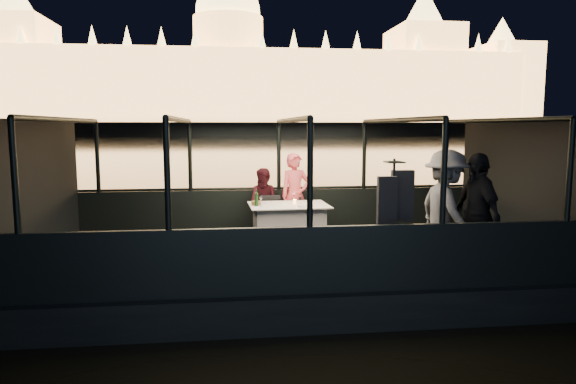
{
  "coord_description": "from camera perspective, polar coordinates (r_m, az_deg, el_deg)",
  "views": [
    {
      "loc": [
        -1.06,
        -8.48,
        2.69
      ],
      "look_at": [
        0.0,
        0.4,
        1.55
      ],
      "focal_mm": 32.0,
      "sensor_mm": 36.0,
      "label": 1
    }
  ],
  "objects": [
    {
      "name": "wine_bottle",
      "position": [
        9.27,
        -3.52,
        -0.65
      ],
      "size": [
        0.07,
        0.07,
        0.3
      ],
      "primitive_type": "cylinder",
      "rotation": [
        0.0,
        0.0,
        0.06
      ],
      "color": "#163D17",
      "rests_on": "dining_table_central"
    },
    {
      "name": "person_man_maroon",
      "position": [
        10.18,
        -2.57,
        -0.87
      ],
      "size": [
        0.78,
        0.68,
        1.38
      ],
      "primitive_type": "imported",
      "rotation": [
        0.0,
        0.0,
        -0.29
      ],
      "color": "#3A1018",
      "rests_on": "boat_deck"
    },
    {
      "name": "dining_table_central",
      "position": [
        9.53,
        0.07,
        -3.66
      ],
      "size": [
        1.49,
        1.11,
        0.77
      ],
      "primitive_type": "cube",
      "rotation": [
        0.0,
        0.0,
        0.04
      ],
      "color": "white",
      "rests_on": "boat_deck"
    },
    {
      "name": "boat_hull",
      "position": [
        8.96,
        0.31,
        -10.21
      ],
      "size": [
        8.6,
        4.4,
        1.0
      ],
      "primitive_type": "cube",
      "color": "black",
      "rests_on": "river_water"
    },
    {
      "name": "gunwale_starboard",
      "position": [
        6.79,
        2.41,
        -7.58
      ],
      "size": [
        8.0,
        0.08,
        0.9
      ],
      "primitive_type": "cube",
      "color": "black",
      "rests_on": "boat_deck"
    },
    {
      "name": "wine_glass_white",
      "position": [
        9.2,
        -3.05,
        -1.06
      ],
      "size": [
        0.06,
        0.06,
        0.17
      ],
      "primitive_type": null,
      "rotation": [
        0.0,
        0.0,
        -0.01
      ],
      "color": "white",
      "rests_on": "dining_table_central"
    },
    {
      "name": "gunwale_port",
      "position": [
        10.68,
        -1.02,
        -2.12
      ],
      "size": [
        8.0,
        0.08,
        0.9
      ],
      "primitive_type": "cube",
      "color": "black",
      "rests_on": "boat_deck"
    },
    {
      "name": "river_water",
      "position": [
        88.53,
        -6.13,
        5.48
      ],
      "size": [
        500.0,
        500.0,
        0.0
      ],
      "primitive_type": "plane",
      "color": "black",
      "rests_on": "ground"
    },
    {
      "name": "person_woman_coral",
      "position": [
        10.2,
        0.81,
        -0.86
      ],
      "size": [
        0.69,
        0.55,
        1.68
      ],
      "primitive_type": "imported",
      "rotation": [
        0.0,
        0.0,
        0.28
      ],
      "color": "#EA555C",
      "rests_on": "boat_deck"
    },
    {
      "name": "coat_stand",
      "position": [
        7.44,
        11.57,
        -2.87
      ],
      "size": [
        0.59,
        0.54,
        1.75
      ],
      "primitive_type": null,
      "rotation": [
        0.0,
        0.0,
        0.37
      ],
      "color": "black",
      "rests_on": "boat_deck"
    },
    {
      "name": "parliament_building",
      "position": [
        185.36,
        -6.63,
        15.37
      ],
      "size": [
        220.0,
        32.0,
        60.0
      ],
      "primitive_type": null,
      "color": "#F2D18C",
      "rests_on": "embankment"
    },
    {
      "name": "canopy_ribs",
      "position": [
        8.61,
        0.31,
        0.33
      ],
      "size": [
        8.0,
        4.0,
        2.3
      ],
      "primitive_type": null,
      "color": "black",
      "rests_on": "boat_deck"
    },
    {
      "name": "bread_basket",
      "position": [
        9.4,
        -3.55,
        -1.22
      ],
      "size": [
        0.22,
        0.22,
        0.07
      ],
      "primitive_type": "cylinder",
      "rotation": [
        0.0,
        0.0,
        0.3
      ],
      "color": "brown",
      "rests_on": "dining_table_central"
    },
    {
      "name": "passenger_stripe",
      "position": [
        8.11,
        17.11,
        -2.57
      ],
      "size": [
        0.79,
        1.26,
        1.86
      ],
      "primitive_type": "imported",
      "rotation": [
        0.0,
        0.0,
        1.67
      ],
      "color": "silver",
      "rests_on": "boat_deck"
    },
    {
      "name": "end_wall_fore",
      "position": [
        9.04,
        -25.74,
        -0.07
      ],
      "size": [
        0.02,
        4.0,
        2.3
      ],
      "primitive_type": null,
      "color": "black",
      "rests_on": "boat_deck"
    },
    {
      "name": "end_wall_aft",
      "position": [
        9.93,
        23.88,
        0.63
      ],
      "size": [
        0.02,
        4.0,
        2.3
      ],
      "primitive_type": null,
      "color": "black",
      "rests_on": "boat_deck"
    },
    {
      "name": "wine_glass_red",
      "position": [
        9.65,
        0.66,
        -0.66
      ],
      "size": [
        0.07,
        0.07,
        0.19
      ],
      "primitive_type": null,
      "rotation": [
        0.0,
        0.0,
        0.12
      ],
      "color": "silver",
      "rests_on": "dining_table_central"
    },
    {
      "name": "boat_deck",
      "position": [
        8.83,
        0.31,
        -7.23
      ],
      "size": [
        8.0,
        4.0,
        0.04
      ],
      "primitive_type": "cube",
      "color": "black",
      "rests_on": "boat_hull"
    },
    {
      "name": "cabin_roof_glass",
      "position": [
        8.55,
        0.32,
        8.0
      ],
      "size": [
        8.0,
        4.0,
        0.02
      ],
      "primitive_type": null,
      "color": "#99B2B2",
      "rests_on": "boat_deck"
    },
    {
      "name": "cabin_glass_port",
      "position": [
        10.55,
        -1.03,
        4.06
      ],
      "size": [
        8.0,
        0.02,
        1.4
      ],
      "primitive_type": null,
      "color": "#99B2B2",
      "rests_on": "gunwale_port"
    },
    {
      "name": "embankment",
      "position": [
        218.49,
        -6.56,
        6.77
      ],
      "size": [
        400.0,
        140.0,
        6.0
      ],
      "primitive_type": "cube",
      "color": "#423D33",
      "rests_on": "ground"
    },
    {
      "name": "plate_near",
      "position": [
        9.24,
        1.9,
        -1.57
      ],
      "size": [
        0.28,
        0.28,
        0.02
      ],
      "primitive_type": "cylinder",
      "rotation": [
        0.0,
        0.0,
        -0.05
      ],
      "color": "white",
      "rests_on": "dining_table_central"
    },
    {
      "name": "passenger_dark",
      "position": [
        8.06,
        20.18,
        -2.76
      ],
      "size": [
        0.53,
        1.1,
        1.82
      ],
      "primitive_type": "imported",
      "rotation": [
        0.0,
        0.0,
        4.78
      ],
      "color": "black",
      "rests_on": "boat_deck"
    },
    {
      "name": "amber_candle",
      "position": [
        9.5,
        0.74,
        -1.12
      ],
      "size": [
        0.07,
        0.07,
        0.08
      ],
      "primitive_type": "cylinder",
      "rotation": [
        0.0,
        0.0,
        0.25
      ],
      "color": "orange",
      "rests_on": "dining_table_central"
    },
    {
      "name": "cabin_glass_starboard",
      "position": [
        6.59,
        2.47,
        2.12
      ],
      "size": [
        8.0,
        0.02,
        1.4
      ],
      "primitive_type": null,
      "color": "#99B2B2",
      "rests_on": "gunwale_starboard"
    },
    {
      "name": "chair_port_left",
      "position": [
        9.94,
        -1.91,
        -2.82
      ],
      "size": [
        0.4,
        0.4,
        0.85
      ],
      "primitive_type": "cube",
      "rotation": [
        0.0,
        0.0,
        -0.02
      ],
      "color": "black",
      "rests_on": "boat_deck"
    },
    {
      "name": "chair_port_right",
      "position": [
        10.04,
        0.56,
        -2.72
      ],
      "size": [
        0.48,
        0.48,
        0.8
      ],
      "primitive_type": "cube",
      "rotation": [
        0.0,
        0.0,
        -0.33
      ],
      "color": "black",
      "rests_on": "boat_deck"
    },
    {
      "name": "plate_far",
      "position": [
        9.57,
        -2.97,
        -1.26
      ],
      "size": [
        0.31,
        0.31,
        0.02
      ],
      "primitive_type": "cylinder",
      "rotation": [
        0.0,
        0.0,
        -0.26
      ],
      "color": "silver",
      "rests_on": "dining_table_central"
    }
  ]
}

